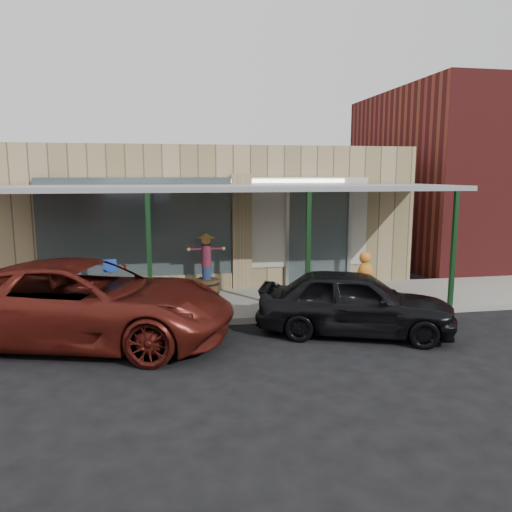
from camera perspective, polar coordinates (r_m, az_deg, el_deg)
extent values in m
plane|color=black|center=(9.58, -1.05, -11.35)|extent=(120.00, 120.00, 0.00)
cube|color=gray|center=(12.96, -3.68, -5.49)|extent=(40.00, 3.20, 0.15)
cube|color=tan|center=(17.16, -5.60, 4.98)|extent=(12.00, 6.00, 4.20)
cube|color=#414C4E|center=(13.99, -13.47, 2.98)|extent=(5.20, 0.06, 2.80)
cube|color=#414C4E|center=(14.84, 7.10, 1.95)|extent=(1.80, 0.06, 2.80)
cube|color=tan|center=(14.21, -1.67, 2.51)|extent=(0.55, 0.30, 3.40)
cube|color=tan|center=(14.29, -13.23, -3.19)|extent=(5.20, 0.30, 0.50)
cube|color=#ACA999|center=(14.16, -4.52, 3.68)|extent=(9.00, 0.02, 2.60)
cube|color=white|center=(14.06, -4.57, 8.54)|extent=(7.50, 0.03, 0.10)
cube|color=gray|center=(12.54, -3.82, 7.77)|extent=(12.00, 3.00, 0.12)
cube|color=#113316|center=(11.15, -12.08, -0.35)|extent=(0.10, 0.10, 2.95)
cube|color=#113316|center=(11.61, 5.96, 0.19)|extent=(0.10, 0.10, 2.95)
cube|color=#113316|center=(13.14, 21.63, 0.64)|extent=(0.10, 0.10, 2.95)
cylinder|color=#442B1B|center=(13.56, -5.65, -3.56)|extent=(0.77, 0.77, 0.44)
cylinder|color=navy|center=(13.48, -5.68, -1.97)|extent=(0.28, 0.28, 0.33)
cylinder|color=maroon|center=(13.40, -5.71, 0.00)|extent=(0.31, 0.31, 0.61)
sphere|color=#B68846|center=(13.34, -5.74, 1.77)|extent=(0.24, 0.24, 0.24)
cone|color=#B68846|center=(13.32, -5.75, 2.38)|extent=(0.40, 0.40, 0.15)
cylinder|color=#442B1B|center=(13.14, 10.59, -4.20)|extent=(0.77, 0.77, 0.40)
ellipsoid|color=orange|center=(13.07, 10.64, -2.81)|extent=(0.32, 0.32, 0.26)
cylinder|color=#4C471E|center=(13.04, 10.66, -2.17)|extent=(0.04, 0.04, 0.06)
cylinder|color=gray|center=(11.62, -16.20, -4.42)|extent=(0.04, 0.04, 1.10)
cube|color=#1638A9|center=(11.48, -16.35, -1.06)|extent=(0.28, 0.08, 0.29)
imported|color=black|center=(10.84, 11.22, -5.18)|extent=(4.43, 2.99, 1.40)
ellipsoid|color=orange|center=(11.66, 12.39, -1.83)|extent=(0.36, 0.30, 0.46)
sphere|color=orange|center=(11.64, 12.36, -0.23)|extent=(0.26, 0.26, 0.26)
cylinder|color=#1B6E18|center=(11.62, 12.42, -0.94)|extent=(0.18, 0.18, 0.02)
imported|color=#571711|center=(10.67, -19.01, -5.00)|extent=(6.55, 4.31, 1.67)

